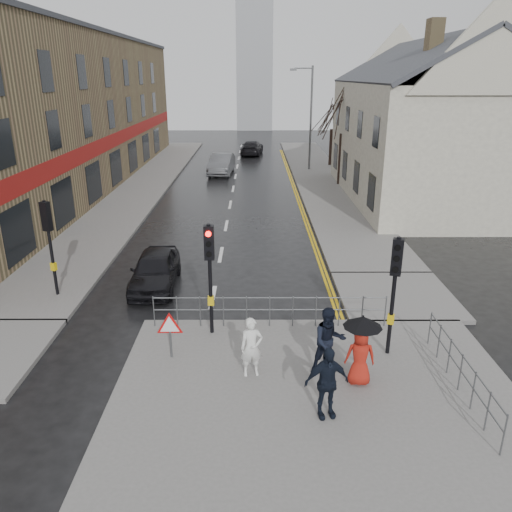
{
  "coord_description": "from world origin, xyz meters",
  "views": [
    {
      "loc": [
        1.49,
        -13.16,
        7.45
      ],
      "look_at": [
        1.54,
        2.92,
        1.6
      ],
      "focal_mm": 35.0,
      "sensor_mm": 36.0,
      "label": 1
    }
  ],
  "objects_px": {
    "pedestrian_a": "(252,347)",
    "car_parked": "(155,270)",
    "pedestrian_with_umbrella": "(361,345)",
    "pedestrian_b": "(329,341)",
    "car_mid": "(221,164)",
    "pedestrian_d": "(326,382)"
  },
  "relations": [
    {
      "from": "pedestrian_b",
      "to": "pedestrian_with_umbrella",
      "type": "xyz_separation_m",
      "value": [
        0.71,
        -0.5,
        0.16
      ]
    },
    {
      "from": "pedestrian_d",
      "to": "car_mid",
      "type": "xyz_separation_m",
      "value": [
        -4.22,
        30.22,
        -0.22
      ]
    },
    {
      "from": "pedestrian_b",
      "to": "pedestrian_with_umbrella",
      "type": "distance_m",
      "value": 0.88
    },
    {
      "from": "pedestrian_with_umbrella",
      "to": "pedestrian_d",
      "type": "relative_size",
      "value": 1.07
    },
    {
      "from": "pedestrian_a",
      "to": "car_mid",
      "type": "relative_size",
      "value": 0.33
    },
    {
      "from": "car_parked",
      "to": "pedestrian_b",
      "type": "bearing_deg",
      "value": -48.32
    },
    {
      "from": "pedestrian_d",
      "to": "car_mid",
      "type": "relative_size",
      "value": 0.37
    },
    {
      "from": "pedestrian_with_umbrella",
      "to": "car_mid",
      "type": "xyz_separation_m",
      "value": [
        -5.24,
        28.95,
        -0.42
      ]
    },
    {
      "from": "pedestrian_a",
      "to": "car_parked",
      "type": "xyz_separation_m",
      "value": [
        -3.61,
        6.06,
        -0.26
      ]
    },
    {
      "from": "pedestrian_a",
      "to": "pedestrian_b",
      "type": "bearing_deg",
      "value": -6.29
    },
    {
      "from": "pedestrian_b",
      "to": "car_parked",
      "type": "relative_size",
      "value": 0.46
    },
    {
      "from": "pedestrian_a",
      "to": "pedestrian_d",
      "type": "height_order",
      "value": "pedestrian_d"
    },
    {
      "from": "pedestrian_a",
      "to": "car_mid",
      "type": "height_order",
      "value": "pedestrian_a"
    },
    {
      "from": "pedestrian_with_umbrella",
      "to": "pedestrian_d",
      "type": "distance_m",
      "value": 1.63
    },
    {
      "from": "pedestrian_a",
      "to": "pedestrian_b",
      "type": "xyz_separation_m",
      "value": [
        1.98,
        0.12,
        0.11
      ]
    },
    {
      "from": "pedestrian_b",
      "to": "pedestrian_d",
      "type": "bearing_deg",
      "value": -109.1
    },
    {
      "from": "pedestrian_b",
      "to": "car_mid",
      "type": "height_order",
      "value": "pedestrian_b"
    },
    {
      "from": "pedestrian_b",
      "to": "car_parked",
      "type": "xyz_separation_m",
      "value": [
        -5.59,
        5.94,
        -0.37
      ]
    },
    {
      "from": "pedestrian_a",
      "to": "car_parked",
      "type": "height_order",
      "value": "pedestrian_a"
    },
    {
      "from": "pedestrian_d",
      "to": "car_mid",
      "type": "height_order",
      "value": "pedestrian_d"
    },
    {
      "from": "pedestrian_a",
      "to": "pedestrian_b",
      "type": "distance_m",
      "value": 1.99
    },
    {
      "from": "pedestrian_with_umbrella",
      "to": "car_parked",
      "type": "xyz_separation_m",
      "value": [
        -6.3,
        6.44,
        -0.53
      ]
    }
  ]
}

